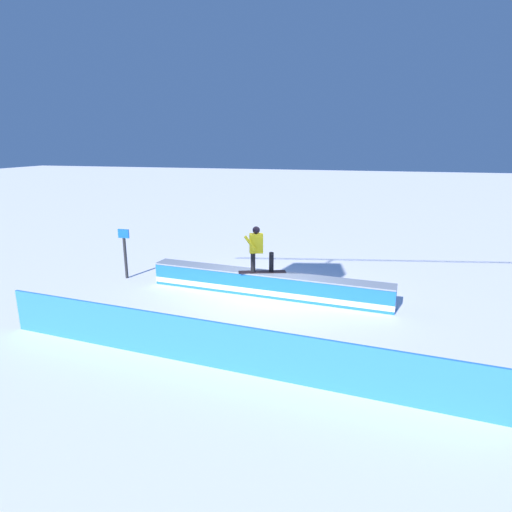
% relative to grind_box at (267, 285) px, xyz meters
% --- Properties ---
extents(ground_plane, '(120.00, 120.00, 0.00)m').
position_rel_grind_box_xyz_m(ground_plane, '(0.00, 0.00, -0.33)').
color(ground_plane, white).
extents(grind_box, '(7.54, 1.36, 0.72)m').
position_rel_grind_box_xyz_m(grind_box, '(0.00, 0.00, 0.00)').
color(grind_box, '#1C69B7').
rests_on(grind_box, ground_plane).
extents(snowboarder, '(1.45, 0.74, 1.41)m').
position_rel_grind_box_xyz_m(snowboarder, '(0.28, 0.03, 1.16)').
color(snowboarder, black).
rests_on(snowboarder, grind_box).
extents(safety_fence, '(10.76, 1.13, 1.03)m').
position_rel_grind_box_xyz_m(safety_fence, '(0.00, 4.50, 0.19)').
color(safety_fence, '#2B78EC').
rests_on(safety_fence, ground_plane).
extents(trail_marker, '(0.40, 0.10, 1.71)m').
position_rel_grind_box_xyz_m(trail_marker, '(5.05, -0.40, 0.60)').
color(trail_marker, '#262628').
rests_on(trail_marker, ground_plane).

